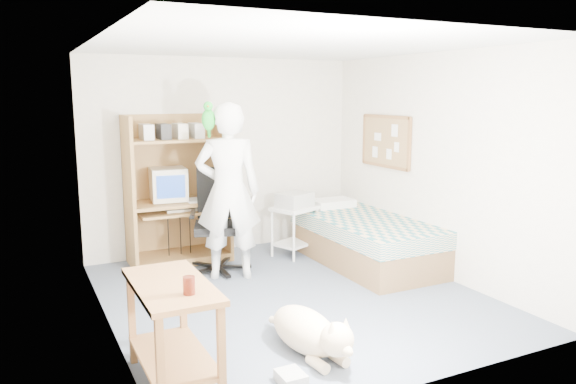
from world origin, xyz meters
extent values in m
plane|color=#4E596A|center=(0.00, 0.00, 0.00)|extent=(4.00, 4.00, 0.00)
cube|color=white|center=(0.00, 2.00, 1.25)|extent=(3.60, 0.02, 2.50)
cube|color=white|center=(1.80, 0.00, 1.25)|extent=(0.02, 4.00, 2.50)
cube|color=white|center=(-1.80, 0.00, 1.25)|extent=(0.02, 4.00, 2.50)
cube|color=white|center=(0.00, 0.00, 2.50)|extent=(3.60, 4.00, 0.02)
cube|color=olive|center=(-1.28, 1.70, 0.90)|extent=(0.04, 0.60, 1.80)
cube|color=olive|center=(-0.12, 1.70, 0.90)|extent=(0.04, 0.60, 1.80)
cube|color=olive|center=(-0.70, 1.99, 0.90)|extent=(1.20, 0.02, 1.80)
cube|color=olive|center=(-0.70, 1.70, 0.74)|extent=(1.12, 0.60, 0.04)
cube|color=olive|center=(-0.70, 1.62, 0.64)|extent=(1.00, 0.50, 0.03)
cube|color=olive|center=(-0.70, 1.70, 1.50)|extent=(1.12, 0.55, 0.03)
cube|color=olive|center=(-0.70, 1.70, 0.05)|extent=(1.12, 0.60, 0.10)
cube|color=brown|center=(1.30, 0.60, 0.18)|extent=(1.00, 2.00, 0.36)
cube|color=#2C6E76|center=(1.30, 0.60, 0.46)|extent=(1.02, 2.02, 0.20)
cube|color=white|center=(1.30, 1.40, 0.60)|extent=(0.55, 0.35, 0.12)
cube|color=brown|center=(-1.55, -1.20, 0.73)|extent=(0.50, 1.00, 0.04)
cube|color=brown|center=(-1.75, -1.65, 0.35)|extent=(0.05, 0.05, 0.70)
cube|color=brown|center=(-1.35, -1.65, 0.35)|extent=(0.05, 0.05, 0.70)
cube|color=brown|center=(-1.75, -0.75, 0.35)|extent=(0.05, 0.05, 0.70)
cube|color=brown|center=(-1.35, -0.75, 0.35)|extent=(0.05, 0.05, 0.70)
cube|color=brown|center=(-1.55, -1.20, 0.20)|extent=(0.46, 0.92, 0.03)
cube|color=olive|center=(1.78, 0.90, 1.45)|extent=(0.03, 0.90, 0.60)
cube|color=brown|center=(1.77, 0.90, 1.76)|extent=(0.04, 0.94, 0.04)
cube|color=brown|center=(1.77, 0.90, 1.14)|extent=(0.04, 0.94, 0.04)
cylinder|color=black|center=(-0.41, 1.11, 0.04)|extent=(0.66, 0.66, 0.07)
cylinder|color=black|center=(-0.41, 1.11, 0.25)|extent=(0.07, 0.07, 0.44)
cube|color=black|center=(-0.41, 1.11, 0.52)|extent=(0.65, 0.65, 0.09)
cube|color=black|center=(-0.32, 1.35, 0.89)|extent=(0.46, 0.22, 0.61)
cube|color=black|center=(-0.67, 1.21, 0.69)|extent=(0.15, 0.33, 0.04)
cube|color=black|center=(-0.15, 1.02, 0.69)|extent=(0.15, 0.33, 0.04)
imported|color=white|center=(-0.36, 0.86, 0.98)|extent=(0.83, 0.68, 1.96)
ellipsoid|color=#159123|center=(-0.56, 0.88, 1.77)|extent=(0.14, 0.14, 0.23)
sphere|color=#159123|center=(-0.58, 0.84, 1.92)|extent=(0.10, 0.10, 0.10)
cone|color=#D35012|center=(-0.59, 0.80, 1.92)|extent=(0.05, 0.06, 0.04)
cylinder|color=#159123|center=(-0.54, 0.94, 1.64)|extent=(0.08, 0.16, 0.14)
ellipsoid|color=beige|center=(-0.47, -1.15, 0.17)|extent=(0.44, 0.79, 0.35)
sphere|color=beige|center=(-0.42, -1.57, 0.26)|extent=(0.26, 0.26, 0.26)
cone|color=beige|center=(-0.49, -1.60, 0.37)|extent=(0.07, 0.07, 0.10)
cone|color=beige|center=(-0.36, -1.59, 0.37)|extent=(0.07, 0.07, 0.10)
ellipsoid|color=beige|center=(-0.41, -1.68, 0.21)|extent=(0.10, 0.15, 0.09)
cylinder|color=beige|center=(-0.51, -0.75, 0.11)|extent=(0.09, 0.25, 0.12)
cube|color=white|center=(0.69, 1.30, 0.61)|extent=(0.65, 0.60, 0.04)
cube|color=white|center=(0.69, 1.30, 0.16)|extent=(0.60, 0.54, 0.03)
cylinder|color=white|center=(0.45, 1.12, 0.31)|extent=(0.03, 0.03, 0.61)
cylinder|color=white|center=(0.92, 1.12, 0.31)|extent=(0.03, 0.03, 0.61)
cylinder|color=white|center=(0.45, 1.48, 0.31)|extent=(0.03, 0.03, 0.61)
cylinder|color=white|center=(0.92, 1.48, 0.31)|extent=(0.03, 0.03, 0.61)
cube|color=#A8A8A3|center=(0.69, 1.30, 0.72)|extent=(0.51, 0.46, 0.18)
cube|color=beige|center=(-0.80, 1.75, 0.97)|extent=(0.46, 0.48, 0.39)
cube|color=navy|center=(-0.83, 1.53, 0.97)|extent=(0.33, 0.05, 0.27)
cube|color=beige|center=(-0.66, 1.58, 0.67)|extent=(0.46, 0.19, 0.03)
cylinder|color=yellow|center=(-0.32, 1.65, 0.82)|extent=(0.08, 0.08, 0.12)
cylinder|color=#3F130A|center=(-1.50, -1.47, 0.81)|extent=(0.08, 0.08, 0.12)
cube|color=#BCBCB6|center=(-0.80, -1.57, 0.04)|extent=(0.18, 0.22, 0.08)
camera|label=1|loc=(-2.47, -4.90, 2.05)|focal=35.00mm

